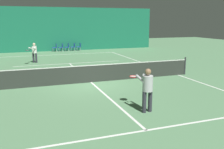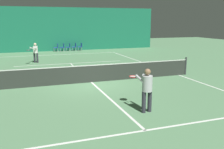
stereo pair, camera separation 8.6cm
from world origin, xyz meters
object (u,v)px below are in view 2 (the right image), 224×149
object	(u,v)px
courtside_chair_0	(56,47)
courtside_chair_2	(69,47)
tennis_net	(91,73)
courtside_chair_1	(63,47)
courtside_chair_3	(74,46)
courtside_chair_4	(80,46)
player_far	(35,51)
player_near	(146,87)

from	to	relation	value
courtside_chair_0	courtside_chair_2	world-z (taller)	same
tennis_net	courtside_chair_2	size ratio (longest dim) A/B	14.29
courtside_chair_1	courtside_chair_3	world-z (taller)	same
courtside_chair_2	courtside_chair_4	xyz separation A→B (m)	(1.31, 0.00, 0.00)
player_far	courtside_chair_3	distance (m)	8.25
player_far	courtside_chair_4	bearing A→B (deg)	176.89
player_far	courtside_chair_2	bearing A→B (deg)	-175.43
tennis_net	courtside_chair_0	bearing A→B (deg)	90.18
player_near	courtside_chair_3	distance (m)	19.64
player_far	courtside_chair_1	bearing A→B (deg)	-171.11
player_far	courtside_chair_1	distance (m)	7.63
player_far	courtside_chair_4	distance (m)	8.62
tennis_net	player_near	size ratio (longest dim) A/B	7.51
courtside_chair_0	courtside_chair_1	distance (m)	0.65
courtside_chair_1	courtside_chair_3	bearing A→B (deg)	90.00
player_far	courtside_chair_2	size ratio (longest dim) A/B	1.85
courtside_chair_1	courtside_chair_2	distance (m)	0.65
player_far	player_near	bearing A→B (deg)	47.51
tennis_net	courtside_chair_0	distance (m)	14.63
player_far	courtside_chair_0	distance (m)	7.38
courtside_chair_2	courtside_chair_0	bearing A→B (deg)	-90.00
courtside_chair_1	courtside_chair_4	world-z (taller)	same
player_near	courtside_chair_3	bearing A→B (deg)	-9.85
tennis_net	courtside_chair_0	xyz separation A→B (m)	(-0.04, 14.63, -0.03)
player_near	player_far	world-z (taller)	player_near
courtside_chair_4	tennis_net	bearing A→B (deg)	-9.97
player_near	courtside_chair_4	world-z (taller)	player_near
tennis_net	player_far	xyz separation A→B (m)	(-2.51, 7.69, 0.40)
tennis_net	player_near	world-z (taller)	player_near
tennis_net	player_far	world-z (taller)	player_far
courtside_chair_3	player_near	bearing A→B (deg)	-3.43
courtside_chair_2	courtside_chair_3	size ratio (longest dim) A/B	1.00
tennis_net	courtside_chair_2	bearing A→B (deg)	85.07
player_near	courtside_chair_0	bearing A→B (deg)	-4.12
courtside_chair_0	courtside_chair_2	xyz separation A→B (m)	(1.31, 0.00, 0.00)
tennis_net	courtside_chair_1	size ratio (longest dim) A/B	14.29
courtside_chair_1	courtside_chair_3	distance (m)	1.31
courtside_chair_3	player_far	bearing A→B (deg)	-32.51
tennis_net	player_near	distance (m)	5.04
player_near	courtside_chair_1	distance (m)	19.60
player_far	courtside_chair_2	distance (m)	7.92
courtside_chair_1	courtside_chair_3	xyz separation A→B (m)	(1.31, 0.00, 0.00)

